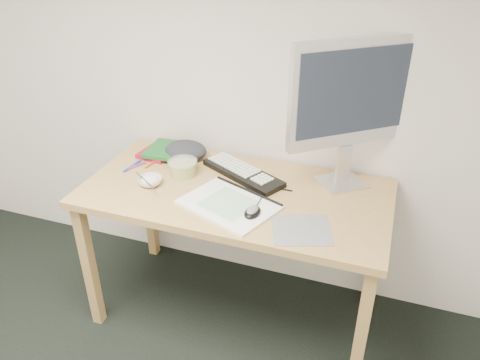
# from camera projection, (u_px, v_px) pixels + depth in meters

# --- Properties ---
(desk) EXTENTS (1.40, 0.70, 0.75)m
(desk) POSITION_uv_depth(u_px,v_px,m) (235.00, 205.00, 2.18)
(desk) COLOR tan
(desk) RESTS_ON ground
(mousepad) EXTENTS (0.29, 0.27, 0.00)m
(mousepad) POSITION_uv_depth(u_px,v_px,m) (301.00, 230.00, 1.87)
(mousepad) COLOR slate
(mousepad) RESTS_ON desk
(sketchpad) EXTENTS (0.47, 0.41, 0.01)m
(sketchpad) POSITION_uv_depth(u_px,v_px,m) (229.00, 205.00, 2.03)
(sketchpad) COLOR silver
(sketchpad) RESTS_ON desk
(keyboard) EXTENTS (0.46, 0.33, 0.03)m
(keyboard) POSITION_uv_depth(u_px,v_px,m) (243.00, 173.00, 2.26)
(keyboard) COLOR black
(keyboard) RESTS_ON desk
(monitor) EXTENTS (0.47, 0.39, 0.67)m
(monitor) POSITION_uv_depth(u_px,v_px,m) (351.00, 98.00, 1.99)
(monitor) COLOR silver
(monitor) RESTS_ON desk
(mouse) EXTENTS (0.07, 0.11, 0.03)m
(mouse) POSITION_uv_depth(u_px,v_px,m) (252.00, 210.00, 1.95)
(mouse) COLOR black
(mouse) RESTS_ON sketchpad
(rice_bowl) EXTENTS (0.14, 0.14, 0.04)m
(rice_bowl) POSITION_uv_depth(u_px,v_px,m) (150.00, 181.00, 2.18)
(rice_bowl) COLOR white
(rice_bowl) RESTS_ON desk
(chopsticks) EXTENTS (0.18, 0.13, 0.02)m
(chopsticks) POSITION_uv_depth(u_px,v_px,m) (146.00, 181.00, 2.14)
(chopsticks) COLOR silver
(chopsticks) RESTS_ON rice_bowl
(fruit_tub) EXTENTS (0.16, 0.16, 0.07)m
(fruit_tub) POSITION_uv_depth(u_px,v_px,m) (183.00, 168.00, 2.26)
(fruit_tub) COLOR #E4C250
(fruit_tub) RESTS_ON desk
(book_red) EXTENTS (0.19, 0.23, 0.02)m
(book_red) POSITION_uv_depth(u_px,v_px,m) (160.00, 151.00, 2.47)
(book_red) COLOR maroon
(book_red) RESTS_ON desk
(book_green) EXTENTS (0.17, 0.22, 0.02)m
(book_green) POSITION_uv_depth(u_px,v_px,m) (164.00, 149.00, 2.44)
(book_green) COLOR #175F23
(book_green) RESTS_ON book_red
(cloth_lump) EXTENTS (0.21, 0.19, 0.08)m
(cloth_lump) POSITION_uv_depth(u_px,v_px,m) (186.00, 151.00, 2.42)
(cloth_lump) COLOR #272A2F
(cloth_lump) RESTS_ON desk
(pencil_pink) EXTENTS (0.17, 0.08, 0.01)m
(pencil_pink) POSITION_uv_depth(u_px,v_px,m) (236.00, 180.00, 2.22)
(pencil_pink) COLOR pink
(pencil_pink) RESTS_ON desk
(pencil_tan) EXTENTS (0.16, 0.11, 0.01)m
(pencil_tan) POSITION_uv_depth(u_px,v_px,m) (237.00, 188.00, 2.15)
(pencil_tan) COLOR #A48856
(pencil_tan) RESTS_ON desk
(pencil_black) EXTENTS (0.20, 0.01, 0.01)m
(pencil_black) POSITION_uv_depth(u_px,v_px,m) (271.00, 187.00, 2.16)
(pencil_black) COLOR black
(pencil_black) RESTS_ON desk
(marker_blue) EXTENTS (0.03, 0.13, 0.01)m
(marker_blue) POSITION_uv_depth(u_px,v_px,m) (132.00, 166.00, 2.34)
(marker_blue) COLOR #1F43A9
(marker_blue) RESTS_ON desk
(marker_orange) EXTENTS (0.03, 0.12, 0.01)m
(marker_orange) POSITION_uv_depth(u_px,v_px,m) (152.00, 163.00, 2.37)
(marker_orange) COLOR #D14F18
(marker_orange) RESTS_ON desk
(marker_purple) EXTENTS (0.06, 0.11, 0.01)m
(marker_purple) POSITION_uv_depth(u_px,v_px,m) (135.00, 166.00, 2.34)
(marker_purple) COLOR purple
(marker_purple) RESTS_ON desk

